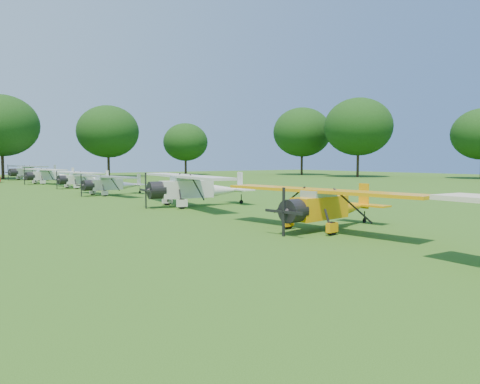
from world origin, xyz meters
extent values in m
plane|color=#254812|center=(0.00, 0.00, 0.00)|extent=(160.00, 160.00, 0.00)
cylinder|color=black|center=(49.43, 31.44, 2.50)|extent=(0.44, 0.44, 4.99)
ellipsoid|color=black|center=(49.43, 31.44, 8.60)|extent=(11.65, 11.65, 9.90)
cylinder|color=black|center=(48.89, 44.97, 2.41)|extent=(0.44, 0.44, 4.81)
ellipsoid|color=black|center=(48.89, 44.97, 8.29)|extent=(11.23, 11.23, 9.55)
cylinder|color=black|center=(30.33, 58.05, 1.85)|extent=(0.44, 0.44, 3.70)
ellipsoid|color=black|center=(30.33, 58.05, 6.37)|extent=(8.63, 8.63, 7.34)
cylinder|color=black|center=(14.28, 56.21, 2.25)|extent=(0.44, 0.44, 4.51)
ellipsoid|color=black|center=(14.28, 56.21, 7.77)|extent=(10.52, 10.52, 8.94)
cylinder|color=black|center=(-2.12, 56.74, 2.37)|extent=(0.44, 0.44, 4.74)
ellipsoid|color=black|center=(-2.12, 56.74, 8.16)|extent=(11.05, 11.05, 9.39)
cube|color=orange|center=(0.37, -8.61, 0.96)|extent=(3.02, 1.27, 0.96)
cone|color=orange|center=(2.81, -8.26, 0.82)|extent=(2.65, 1.17, 0.82)
cube|color=#8CA5B2|center=(0.28, -8.62, 1.46)|extent=(1.57, 1.04, 0.50)
cylinder|color=black|center=(-1.35, -8.85, 0.96)|extent=(0.95, 1.06, 0.95)
cube|color=black|center=(-1.94, -8.94, 0.96)|extent=(0.07, 0.12, 1.92)
cube|color=orange|center=(0.28, -8.62, 1.69)|extent=(2.67, 9.79, 0.13)
cube|color=orange|center=(3.72, -8.14, 1.28)|extent=(0.16, 0.51, 1.19)
cube|color=orange|center=(3.63, -8.15, 0.87)|extent=(1.13, 2.65, 0.08)
cylinder|color=black|center=(-0.20, -9.85, 0.27)|extent=(0.56, 0.22, 0.55)
cylinder|color=black|center=(-0.52, -7.58, 0.27)|extent=(0.56, 0.22, 0.55)
cylinder|color=black|center=(3.81, -8.12, 0.11)|extent=(0.23, 0.10, 0.22)
cube|color=silver|center=(0.62, 3.55, 1.10)|extent=(3.46, 1.38, 1.10)
cone|color=silver|center=(3.44, 3.22, 0.95)|extent=(3.03, 1.28, 0.95)
cube|color=#8CA5B2|center=(0.52, 3.56, 1.68)|extent=(1.78, 1.15, 0.58)
cylinder|color=black|center=(-1.36, 3.78, 1.10)|extent=(1.07, 1.19, 1.09)
cube|color=black|center=(-2.04, 3.86, 1.10)|extent=(0.08, 0.13, 2.21)
cube|color=silver|center=(0.52, 3.56, 1.94)|extent=(2.79, 11.24, 0.15)
cube|color=silver|center=(4.48, 3.10, 1.47)|extent=(0.17, 0.59, 1.37)
cube|color=silver|center=(4.38, 3.11, 1.00)|extent=(1.23, 3.03, 0.09)
cylinder|color=black|center=(-0.36, 2.34, 0.32)|extent=(0.65, 0.24, 0.63)
cylinder|color=black|center=(-0.06, 4.95, 0.32)|extent=(0.65, 0.24, 0.63)
cylinder|color=black|center=(4.59, 3.09, 0.13)|extent=(0.26, 0.11, 0.25)
cube|color=silver|center=(-0.39, 15.67, 0.90)|extent=(2.82, 1.21, 0.90)
cone|color=silver|center=(1.89, 16.01, 0.77)|extent=(2.48, 1.11, 0.77)
cube|color=#8CA5B2|center=(-0.47, 15.66, 1.37)|extent=(1.47, 0.98, 0.47)
cylinder|color=black|center=(-1.99, 15.43, 0.90)|extent=(0.89, 0.99, 0.89)
cube|color=black|center=(-2.54, 15.35, 0.90)|extent=(0.07, 0.11, 1.79)
cube|color=silver|center=(-0.47, 15.66, 1.58)|extent=(2.56, 9.13, 0.12)
cube|color=silver|center=(2.74, 16.14, 1.19)|extent=(0.15, 0.48, 1.11)
cube|color=silver|center=(2.65, 16.13, 0.81)|extent=(1.07, 2.47, 0.08)
cylinder|color=black|center=(-0.90, 14.52, 0.26)|extent=(0.53, 0.21, 0.51)
cylinder|color=black|center=(-1.22, 16.63, 0.26)|extent=(0.53, 0.21, 0.51)
cylinder|color=black|center=(2.82, 16.15, 0.10)|extent=(0.21, 0.10, 0.20)
cube|color=silver|center=(0.55, 26.77, 0.93)|extent=(2.93, 1.25, 0.93)
cone|color=silver|center=(2.92, 27.12, 0.80)|extent=(2.57, 1.15, 0.80)
cube|color=#8CA5B2|center=(0.46, 26.76, 1.42)|extent=(1.52, 1.01, 0.49)
cylinder|color=black|center=(-1.12, 26.53, 0.93)|extent=(0.92, 1.03, 0.92)
cube|color=black|center=(-1.69, 26.44, 0.93)|extent=(0.07, 0.11, 1.86)
cube|color=silver|center=(0.46, 26.76, 1.64)|extent=(2.64, 9.49, 0.12)
cube|color=silver|center=(3.80, 27.25, 1.24)|extent=(0.16, 0.50, 1.15)
cube|color=silver|center=(3.71, 27.24, 0.84)|extent=(1.11, 2.57, 0.08)
cylinder|color=black|center=(0.01, 25.57, 0.27)|extent=(0.55, 0.22, 0.53)
cylinder|color=black|center=(-0.31, 27.77, 0.27)|extent=(0.55, 0.22, 0.53)
cylinder|color=black|center=(3.89, 27.26, 0.11)|extent=(0.22, 0.10, 0.21)
cube|color=silver|center=(-0.27, 37.73, 1.01)|extent=(3.18, 1.40, 1.01)
cone|color=silver|center=(2.28, 38.16, 0.86)|extent=(2.79, 1.29, 0.86)
cube|color=#8CA5B2|center=(-0.37, 37.71, 1.53)|extent=(1.66, 1.12, 0.53)
cylinder|color=black|center=(-2.07, 37.43, 1.01)|extent=(1.02, 1.13, 1.00)
cube|color=black|center=(-2.69, 37.33, 1.01)|extent=(0.08, 0.12, 2.01)
cube|color=silver|center=(-0.37, 37.71, 1.77)|extent=(3.05, 10.26, 0.13)
cube|color=silver|center=(3.23, 38.31, 1.34)|extent=(0.18, 0.54, 1.25)
cube|color=silver|center=(3.13, 38.30, 0.91)|extent=(1.25, 2.78, 0.09)
cylinder|color=black|center=(-0.83, 36.42, 0.29)|extent=(0.59, 0.25, 0.58)
cylinder|color=black|center=(-1.23, 38.79, 0.29)|extent=(0.59, 0.25, 0.58)
cylinder|color=black|center=(3.32, 38.33, 0.12)|extent=(0.24, 0.11, 0.23)
cube|color=silver|center=(0.40, 51.34, 1.14)|extent=(3.58, 1.60, 1.14)
cone|color=silver|center=(3.28, 51.84, 0.97)|extent=(3.15, 1.47, 0.97)
cube|color=#8CA5B2|center=(0.29, 51.33, 1.73)|extent=(1.87, 1.27, 0.59)
cylinder|color=black|center=(-1.63, 51.00, 1.14)|extent=(1.15, 1.27, 1.12)
cube|color=black|center=(-2.32, 50.88, 1.14)|extent=(0.09, 0.14, 2.27)
cube|color=silver|center=(0.29, 51.33, 2.00)|extent=(3.48, 11.57, 0.15)
cube|color=silver|center=(4.34, 52.02, 1.51)|extent=(0.21, 0.60, 1.41)
cube|color=silver|center=(4.24, 52.00, 1.03)|extent=(1.42, 3.14, 0.10)
cylinder|color=black|center=(-0.23, 49.87, 0.32)|extent=(0.67, 0.28, 0.65)
cylinder|color=black|center=(-0.68, 52.53, 0.32)|extent=(0.67, 0.28, 0.65)
cylinder|color=black|center=(4.45, 52.04, 0.13)|extent=(0.27, 0.13, 0.26)
camera|label=1|loc=(-13.78, -22.74, 3.01)|focal=35.00mm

